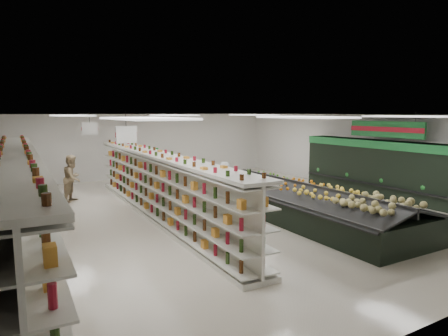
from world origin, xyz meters
TOP-DOWN VIEW (x-y plane):
  - floor at (0.00, 0.00)m, footprint 16.00×16.00m
  - ceiling at (0.00, 0.00)m, footprint 14.00×16.00m
  - wall_back at (0.00, 8.00)m, footprint 14.00×0.02m
  - wall_right at (7.00, 0.00)m, footprint 0.02×16.00m
  - produce_wall_case at (6.53, -1.50)m, footprint 0.93×8.00m
  - aisle_sign_near at (-3.80, -2.00)m, footprint 0.52×0.06m
  - aisle_sign_far at (-3.80, 2.00)m, footprint 0.52×0.06m
  - hortifruti_banner at (6.25, -1.50)m, footprint 0.12×3.20m
  - gondola_left at (-6.15, -0.74)m, footprint 1.62×13.41m
  - gondola_center at (-2.16, 0.21)m, footprint 1.24×11.64m
  - produce_island at (1.69, -2.34)m, footprint 2.81×7.53m
  - soda_endcap at (-0.84, 5.15)m, footprint 1.39×1.06m
  - shopper_main at (-0.50, -0.92)m, footprint 0.77×0.73m
  - shopper_background at (-4.08, 3.99)m, footprint 0.91×0.99m

SIDE VIEW (x-z plane):
  - floor at x=0.00m, z-range 0.00..0.00m
  - produce_island at x=1.69m, z-range -0.05..1.07m
  - soda_endcap at x=-0.84m, z-range -0.02..1.58m
  - shopper_background at x=-4.08m, z-range 0.00..1.73m
  - shopper_main at x=-0.50m, z-range 0.00..1.77m
  - gondola_center at x=-2.16m, z-range -0.08..1.93m
  - gondola_left at x=-6.15m, z-range -0.09..2.22m
  - produce_wall_case at x=6.53m, z-range 0.14..2.34m
  - wall_back at x=0.00m, z-range 0.00..3.20m
  - wall_right at x=7.00m, z-range 0.00..3.20m
  - hortifruti_banner at x=6.25m, z-range 2.18..3.13m
  - aisle_sign_near at x=-3.80m, z-range 2.38..3.13m
  - aisle_sign_far at x=-3.80m, z-range 2.38..3.13m
  - ceiling at x=0.00m, z-range 3.19..3.21m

